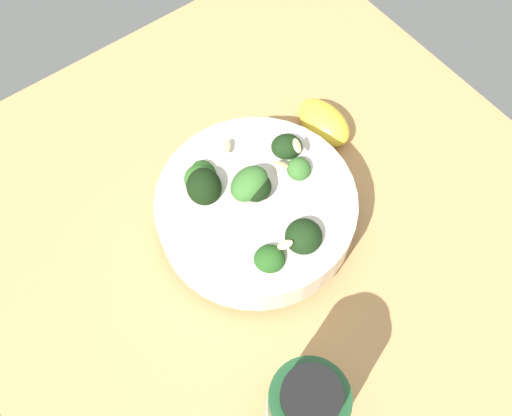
% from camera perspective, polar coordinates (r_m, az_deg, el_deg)
% --- Properties ---
extents(ground_plane, '(0.70, 0.70, 0.03)m').
position_cam_1_polar(ground_plane, '(0.71, 0.47, -1.30)').
color(ground_plane, tan).
extents(bowl_of_broccoli, '(0.23, 0.23, 0.10)m').
position_cam_1_polar(bowl_of_broccoli, '(0.65, -0.06, 0.05)').
color(bowl_of_broccoli, silver).
rests_on(bowl_of_broccoli, ground_plane).
extents(lemon_wedge, '(0.05, 0.08, 0.04)m').
position_cam_1_polar(lemon_wedge, '(0.75, 6.71, 8.41)').
color(lemon_wedge, yellow).
rests_on(lemon_wedge, ground_plane).
extents(bottle_tall, '(0.07, 0.07, 0.14)m').
position_cam_1_polar(bottle_tall, '(0.56, 4.86, -19.24)').
color(bottle_tall, '#194723').
rests_on(bottle_tall, ground_plane).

